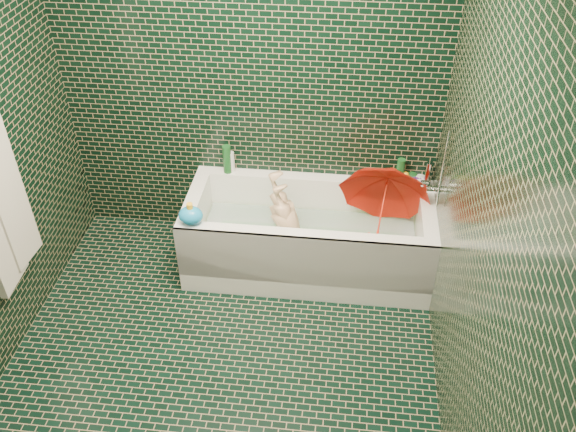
# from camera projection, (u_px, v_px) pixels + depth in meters

# --- Properties ---
(floor) EXTENTS (2.80, 2.80, 0.00)m
(floor) POSITION_uv_depth(u_px,v_px,m) (219.00, 371.00, 3.70)
(floor) COLOR black
(floor) RESTS_ON ground
(wall_back) EXTENTS (2.80, 0.00, 2.80)m
(wall_back) POSITION_uv_depth(u_px,v_px,m) (249.00, 80.00, 4.03)
(wall_back) COLOR black
(wall_back) RESTS_ON floor
(wall_right) EXTENTS (0.00, 2.80, 2.80)m
(wall_right) POSITION_uv_depth(u_px,v_px,m) (477.00, 225.00, 2.81)
(wall_right) COLOR black
(wall_right) RESTS_ON floor
(bathtub) EXTENTS (1.70, 0.75, 0.55)m
(bathtub) POSITION_uv_depth(u_px,v_px,m) (308.00, 243.00, 4.32)
(bathtub) COLOR white
(bathtub) RESTS_ON floor
(bath_mat) EXTENTS (1.35, 0.47, 0.01)m
(bath_mat) POSITION_uv_depth(u_px,v_px,m) (308.00, 247.00, 4.37)
(bath_mat) COLOR green
(bath_mat) RESTS_ON bathtub
(water) EXTENTS (1.48, 0.53, 0.00)m
(water) POSITION_uv_depth(u_px,v_px,m) (309.00, 232.00, 4.28)
(water) COLOR silver
(water) RESTS_ON bathtub
(faucet) EXTENTS (0.18, 0.19, 0.55)m
(faucet) POSITION_uv_depth(u_px,v_px,m) (436.00, 185.00, 3.91)
(faucet) COLOR silver
(faucet) RESTS_ON wall_right
(child) EXTENTS (0.95, 0.52, 0.41)m
(child) POSITION_uv_depth(u_px,v_px,m) (292.00, 230.00, 4.28)
(child) COLOR #D4AB84
(child) RESTS_ON bathtub
(umbrella) EXTENTS (0.79, 0.86, 0.83)m
(umbrella) POSITION_uv_depth(u_px,v_px,m) (382.00, 207.00, 4.09)
(umbrella) COLOR red
(umbrella) RESTS_ON bathtub
(soap_bottle_a) EXTENTS (0.12, 0.12, 0.26)m
(soap_bottle_a) POSITION_uv_depth(u_px,v_px,m) (418.00, 184.00, 4.31)
(soap_bottle_a) COLOR white
(soap_bottle_a) RESTS_ON bathtub
(soap_bottle_b) EXTENTS (0.09, 0.09, 0.18)m
(soap_bottle_b) POSITION_uv_depth(u_px,v_px,m) (415.00, 183.00, 4.31)
(soap_bottle_b) COLOR #451D6D
(soap_bottle_b) RESTS_ON bathtub
(soap_bottle_c) EXTENTS (0.14, 0.14, 0.17)m
(soap_bottle_c) POSITION_uv_depth(u_px,v_px,m) (411.00, 182.00, 4.32)
(soap_bottle_c) COLOR #164E1E
(soap_bottle_c) RESTS_ON bathtub
(bottle_right_tall) EXTENTS (0.07, 0.07, 0.20)m
(bottle_right_tall) POSITION_uv_depth(u_px,v_px,m) (400.00, 172.00, 4.25)
(bottle_right_tall) COLOR #164E1E
(bottle_right_tall) RESTS_ON bathtub
(bottle_right_pump) EXTENTS (0.05, 0.05, 0.20)m
(bottle_right_pump) POSITION_uv_depth(u_px,v_px,m) (428.00, 175.00, 4.22)
(bottle_right_pump) COLOR silver
(bottle_right_pump) RESTS_ON bathtub
(bottle_left_tall) EXTENTS (0.06, 0.06, 0.22)m
(bottle_left_tall) POSITION_uv_depth(u_px,v_px,m) (227.00, 159.00, 4.36)
(bottle_left_tall) COLOR #164E1E
(bottle_left_tall) RESTS_ON bathtub
(bottle_left_short) EXTENTS (0.06, 0.06, 0.16)m
(bottle_left_short) POSITION_uv_depth(u_px,v_px,m) (231.00, 162.00, 4.39)
(bottle_left_short) COLOR white
(bottle_left_short) RESTS_ON bathtub
(rubber_duck) EXTENTS (0.12, 0.10, 0.10)m
(rubber_duck) POSITION_uv_depth(u_px,v_px,m) (401.00, 178.00, 4.29)
(rubber_duck) COLOR yellow
(rubber_duck) RESTS_ON bathtub
(bath_toy) EXTENTS (0.16, 0.13, 0.16)m
(bath_toy) POSITION_uv_depth(u_px,v_px,m) (191.00, 215.00, 3.91)
(bath_toy) COLOR #178AD4
(bath_toy) RESTS_ON bathtub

